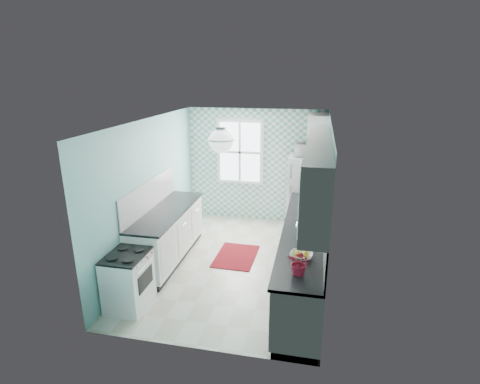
% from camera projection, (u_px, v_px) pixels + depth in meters
% --- Properties ---
extents(floor, '(3.00, 4.40, 0.02)m').
position_uv_depth(floor, '(234.00, 263.00, 6.64)').
color(floor, silver).
rests_on(floor, ground).
extents(ceiling, '(3.00, 4.40, 0.02)m').
position_uv_depth(ceiling, '(234.00, 120.00, 5.87)').
color(ceiling, white).
rests_on(ceiling, wall_back).
extents(wall_back, '(3.00, 0.02, 2.50)m').
position_uv_depth(wall_back, '(256.00, 166.00, 8.32)').
color(wall_back, '#71B3AF').
rests_on(wall_back, floor).
extents(wall_front, '(3.00, 0.02, 2.50)m').
position_uv_depth(wall_front, '(191.00, 257.00, 4.20)').
color(wall_front, '#71B3AF').
rests_on(wall_front, floor).
extents(wall_left, '(0.02, 4.40, 2.50)m').
position_uv_depth(wall_left, '(150.00, 191.00, 6.55)').
color(wall_left, '#71B3AF').
rests_on(wall_left, floor).
extents(wall_right, '(0.02, 4.40, 2.50)m').
position_uv_depth(wall_right, '(326.00, 202.00, 5.96)').
color(wall_right, '#71B3AF').
rests_on(wall_right, floor).
extents(accent_wall, '(3.00, 0.01, 2.50)m').
position_uv_depth(accent_wall, '(256.00, 166.00, 8.30)').
color(accent_wall, '#63AB9D').
rests_on(accent_wall, wall_back).
extents(window, '(1.04, 0.05, 1.44)m').
position_uv_depth(window, '(240.00, 152.00, 8.25)').
color(window, white).
rests_on(window, wall_back).
extents(backsplash_right, '(0.02, 3.60, 0.51)m').
position_uv_depth(backsplash_right, '(325.00, 214.00, 5.61)').
color(backsplash_right, white).
rests_on(backsplash_right, wall_right).
extents(backsplash_left, '(0.02, 2.15, 0.51)m').
position_uv_depth(backsplash_left, '(150.00, 195.00, 6.49)').
color(backsplash_left, white).
rests_on(backsplash_left, wall_left).
extents(upper_cabinets_right, '(0.33, 3.20, 0.90)m').
position_uv_depth(upper_cabinets_right, '(317.00, 172.00, 5.24)').
color(upper_cabinets_right, white).
rests_on(upper_cabinets_right, wall_right).
extents(upper_cabinet_fridge, '(0.40, 0.74, 0.40)m').
position_uv_depth(upper_cabinet_fridge, '(318.00, 124.00, 7.40)').
color(upper_cabinet_fridge, white).
rests_on(upper_cabinet_fridge, wall_right).
extents(ceiling_light, '(0.34, 0.34, 0.35)m').
position_uv_depth(ceiling_light, '(221.00, 141.00, 5.18)').
color(ceiling_light, silver).
rests_on(ceiling_light, ceiling).
extents(base_cabinets_right, '(0.60, 3.60, 0.90)m').
position_uv_depth(base_cabinets_right, '(303.00, 257.00, 5.89)').
color(base_cabinets_right, white).
rests_on(base_cabinets_right, floor).
extents(countertop_right, '(0.63, 3.60, 0.04)m').
position_uv_depth(countertop_right, '(303.00, 230.00, 5.75)').
color(countertop_right, black).
rests_on(countertop_right, base_cabinets_right).
extents(base_cabinets_left, '(0.60, 2.15, 0.90)m').
position_uv_depth(base_cabinets_left, '(168.00, 236.00, 6.66)').
color(base_cabinets_left, white).
rests_on(base_cabinets_left, floor).
extents(countertop_left, '(0.63, 2.15, 0.04)m').
position_uv_depth(countertop_left, '(167.00, 211.00, 6.52)').
color(countertop_left, black).
rests_on(countertop_left, base_cabinets_left).
extents(fridge, '(0.70, 0.70, 1.61)m').
position_uv_depth(fridge, '(304.00, 194.00, 7.84)').
color(fridge, white).
rests_on(fridge, floor).
extents(stove, '(0.53, 0.66, 0.80)m').
position_uv_depth(stove, '(128.00, 279.00, 5.31)').
color(stove, silver).
rests_on(stove, floor).
extents(sink, '(0.44, 0.37, 0.53)m').
position_uv_depth(sink, '(307.00, 211.00, 6.49)').
color(sink, silver).
rests_on(sink, countertop_right).
extents(rug, '(0.73, 1.03, 0.02)m').
position_uv_depth(rug, '(236.00, 256.00, 6.87)').
color(rug, maroon).
rests_on(rug, floor).
extents(dish_towel, '(0.06, 0.23, 0.34)m').
position_uv_depth(dish_towel, '(286.00, 238.00, 6.50)').
color(dish_towel, '#4EBBB3').
rests_on(dish_towel, base_cabinets_right).
extents(fruit_bowl, '(0.32, 0.32, 0.07)m').
position_uv_depth(fruit_bowl, '(301.00, 256.00, 4.81)').
color(fruit_bowl, silver).
rests_on(fruit_bowl, countertop_right).
extents(potted_plant, '(0.34, 0.31, 0.31)m').
position_uv_depth(potted_plant, '(300.00, 263.00, 4.39)').
color(potted_plant, '#A10B0D').
rests_on(potted_plant, countertop_right).
extents(soap_bottle, '(0.09, 0.10, 0.20)m').
position_uv_depth(soap_bottle, '(310.00, 199.00, 6.77)').
color(soap_bottle, '#9DAEB3').
rests_on(soap_bottle, countertop_right).
extents(microwave, '(0.50, 0.36, 0.27)m').
position_uv_depth(microwave, '(307.00, 150.00, 7.55)').
color(microwave, silver).
rests_on(microwave, fridge).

